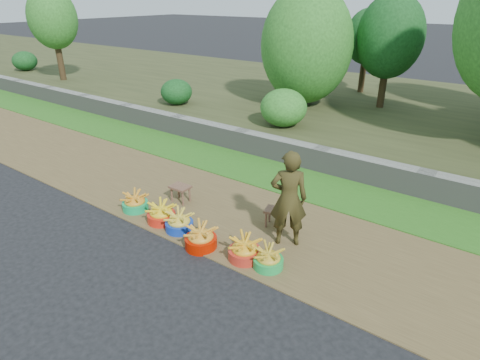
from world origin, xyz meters
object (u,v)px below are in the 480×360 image
Objects in this scene: vendor_woman at (289,199)px; basin_d at (201,238)px; basin_e at (245,250)px; stool_right at (276,213)px; basin_b at (161,214)px; stool_left at (180,189)px; basin_c at (179,223)px; basin_a at (135,203)px; basin_f at (268,259)px.

basin_d is at bearing 8.74° from vendor_woman.
stool_right is at bearing 96.24° from basin_e.
basin_b and basin_e have the same top height.
stool_left is (-1.33, 0.93, 0.11)m from basin_d.
stool_left is at bearing 132.31° from basin_c.
vendor_woman reaches higher than basin_a.
stool_left is 2.43m from vendor_woman.
basin_e is (0.75, 0.15, -0.00)m from basin_d.
vendor_woman is at bearing -0.73° from stool_left.
basin_b is 1.18× the size of stool_right.
basin_d is at bearing -170.93° from basin_f.
basin_d is (1.08, -0.18, 0.00)m from basin_b.
basin_f is 0.98m from vendor_woman.
basin_d is 1.16m from basin_f.
stool_left reaches higher than basin_f.
vendor_woman is at bearing 68.89° from basin_e.
basin_a reaches higher than basin_f.
basin_e is 0.32× the size of vendor_woman.
vendor_woman is (2.12, 0.73, 0.64)m from basin_b.
basin_e is at bearing 11.01° from basin_d.
vendor_woman is (2.37, -0.03, 0.53)m from stool_left.
vendor_woman is (1.04, 0.90, 0.64)m from basin_d.
basin_c is 1.26× the size of stool_left.
vendor_woman is (2.83, 0.71, 0.65)m from basin_a.
stool_right is at bearing 8.71° from stool_left.
basin_a is at bearing 179.77° from basin_f.
basin_f is (1.15, 0.18, -0.02)m from basin_d.
basin_a is at bearing 173.78° from basin_d.
basin_a is 0.93× the size of basin_d.
basin_e reaches higher than basin_a.
basin_a is 1.06× the size of basin_f.
basin_d is 1.63m from stool_left.
basin_a is 2.99m from vendor_woman.
basin_c reaches higher than basin_f.
vendor_woman is at bearing 40.93° from basin_d.
basin_c is at bearing -8.07° from vendor_woman.
basin_e is at bearing -0.49° from basin_c.
stool_left is at bearing 58.02° from basin_a.
basin_c is 1.94m from vendor_woman.
basin_f is 2.59m from stool_left.
basin_b is at bearing -179.81° from basin_f.
basin_c is at bearing -179.16° from basin_f.
basin_b reaches higher than basin_f.
basin_c is at bearing 179.51° from basin_e.
basin_b is at bearing -71.44° from stool_left.
basin_a is at bearing -18.16° from vendor_woman.
basin_b is at bearing -1.51° from basin_a.
basin_b is 2.23m from basin_f.
stool_left is (0.46, 0.74, 0.12)m from basin_a.
vendor_woman is (1.67, 0.75, 0.65)m from basin_c.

